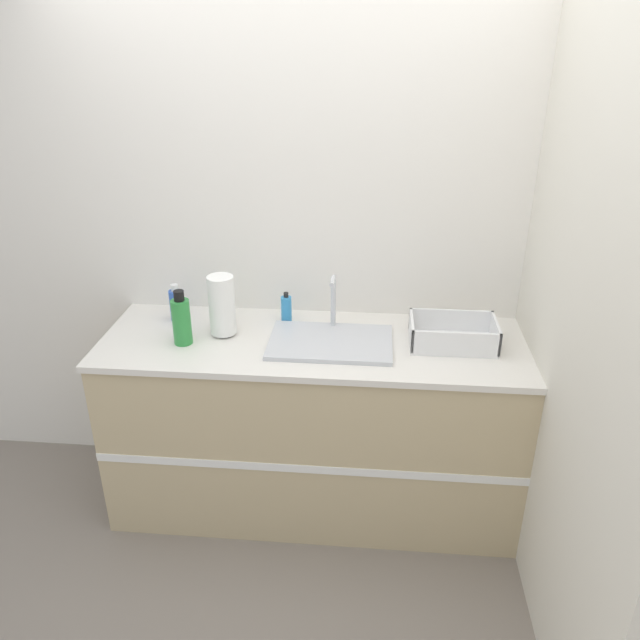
% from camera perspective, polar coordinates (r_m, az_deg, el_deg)
% --- Properties ---
extents(ground_plane, '(12.00, 12.00, 0.00)m').
position_cam_1_polar(ground_plane, '(3.16, -1.12, -19.81)').
color(ground_plane, slate).
extents(wall_back, '(4.34, 0.06, 2.60)m').
position_cam_1_polar(wall_back, '(3.05, 0.07, 7.48)').
color(wall_back, silver).
rests_on(wall_back, ground_plane).
extents(wall_right, '(0.06, 2.65, 2.60)m').
position_cam_1_polar(wall_right, '(2.80, 20.25, 4.21)').
color(wall_right, beige).
rests_on(wall_right, ground_plane).
extents(counter_cabinet, '(1.96, 0.68, 0.93)m').
position_cam_1_polar(counter_cabinet, '(3.10, -0.53, -9.47)').
color(counter_cabinet, tan).
rests_on(counter_cabinet, ground_plane).
extents(sink, '(0.56, 0.37, 0.27)m').
position_cam_1_polar(sink, '(2.83, 0.97, -1.85)').
color(sink, silver).
rests_on(sink, counter_cabinet).
extents(paper_towel_roll, '(0.12, 0.12, 0.29)m').
position_cam_1_polar(paper_towel_roll, '(2.89, -8.96, 1.31)').
color(paper_towel_roll, '#4C4C51').
rests_on(paper_towel_roll, counter_cabinet).
extents(dish_rack, '(0.39, 0.25, 0.12)m').
position_cam_1_polar(dish_rack, '(2.88, 12.04, -1.46)').
color(dish_rack, white).
rests_on(dish_rack, counter_cabinet).
extents(bottle_green, '(0.08, 0.08, 0.26)m').
position_cam_1_polar(bottle_green, '(2.86, -12.55, -0.03)').
color(bottle_green, '#2D8C3D').
rests_on(bottle_green, counter_cabinet).
extents(bottle_blue, '(0.06, 0.06, 0.19)m').
position_cam_1_polar(bottle_blue, '(3.11, -13.00, 1.41)').
color(bottle_blue, '#2D56B7').
rests_on(bottle_blue, counter_cabinet).
extents(soap_dispenser, '(0.05, 0.05, 0.15)m').
position_cam_1_polar(soap_dispenser, '(3.02, -3.10, 1.03)').
color(soap_dispenser, '#338CCC').
rests_on(soap_dispenser, counter_cabinet).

